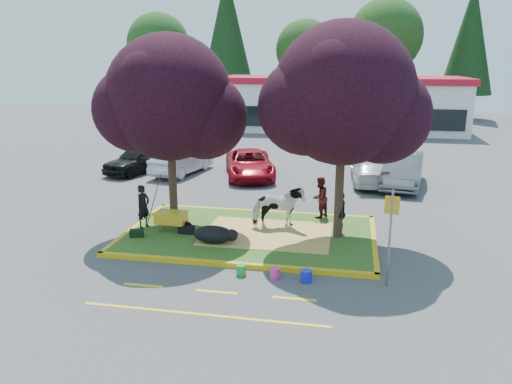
% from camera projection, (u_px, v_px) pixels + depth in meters
% --- Properties ---
extents(ground, '(90.00, 90.00, 0.00)m').
position_uv_depth(ground, '(250.00, 237.00, 16.78)').
color(ground, '#424244').
rests_on(ground, ground).
extents(median_island, '(8.00, 5.00, 0.15)m').
position_uv_depth(median_island, '(250.00, 235.00, 16.76)').
color(median_island, '#30551A').
rests_on(median_island, ground).
extents(curb_near, '(8.30, 0.16, 0.15)m').
position_uv_depth(curb_near, '(232.00, 265.00, 14.31)').
color(curb_near, gold).
rests_on(curb_near, ground).
extents(curb_far, '(8.30, 0.16, 0.15)m').
position_uv_depth(curb_far, '(263.00, 212.00, 19.21)').
color(curb_far, gold).
rests_on(curb_far, ground).
extents(curb_left, '(0.16, 5.30, 0.15)m').
position_uv_depth(curb_left, '(136.00, 227.00, 17.51)').
color(curb_left, gold).
rests_on(curb_left, ground).
extents(curb_right, '(0.16, 5.30, 0.15)m').
position_uv_depth(curb_right, '(374.00, 243.00, 16.01)').
color(curb_right, gold).
rests_on(curb_right, ground).
extents(straw_bedding, '(4.20, 3.00, 0.01)m').
position_uv_depth(straw_bedding, '(267.00, 234.00, 16.63)').
color(straw_bedding, '#E3B75D').
rests_on(straw_bedding, median_island).
extents(tree_purple_left, '(5.06, 4.20, 6.51)m').
position_uv_depth(tree_purple_left, '(170.00, 104.00, 16.53)').
color(tree_purple_left, black).
rests_on(tree_purple_left, median_island).
extents(tree_purple_right, '(5.30, 4.40, 6.82)m').
position_uv_depth(tree_purple_right, '(344.00, 101.00, 15.24)').
color(tree_purple_right, black).
rests_on(tree_purple_right, median_island).
extents(fire_lane_stripe_a, '(1.10, 0.12, 0.01)m').
position_uv_depth(fire_lane_stripe_a, '(143.00, 285.00, 13.16)').
color(fire_lane_stripe_a, yellow).
rests_on(fire_lane_stripe_a, ground).
extents(fire_lane_stripe_b, '(1.10, 0.12, 0.01)m').
position_uv_depth(fire_lane_stripe_b, '(217.00, 292.00, 12.79)').
color(fire_lane_stripe_b, yellow).
rests_on(fire_lane_stripe_b, ground).
extents(fire_lane_stripe_c, '(1.10, 0.12, 0.01)m').
position_uv_depth(fire_lane_stripe_c, '(294.00, 299.00, 12.42)').
color(fire_lane_stripe_c, yellow).
rests_on(fire_lane_stripe_c, ground).
extents(fire_lane_long, '(6.00, 0.10, 0.01)m').
position_uv_depth(fire_lane_long, '(203.00, 315.00, 11.65)').
color(fire_lane_long, yellow).
rests_on(fire_lane_long, ground).
extents(retail_building, '(20.40, 8.40, 4.40)m').
position_uv_depth(retail_building, '(339.00, 103.00, 42.39)').
color(retail_building, silver).
rests_on(retail_building, ground).
extents(treeline, '(46.58, 7.80, 14.63)m').
position_uv_depth(treeline, '(337.00, 40.00, 50.25)').
color(treeline, black).
rests_on(treeline, ground).
extents(cow, '(1.92, 1.31, 1.48)m').
position_uv_depth(cow, '(278.00, 208.00, 16.99)').
color(cow, silver).
rests_on(cow, median_island).
extents(calf, '(1.30, 0.75, 0.56)m').
position_uv_depth(calf, '(213.00, 234.00, 15.75)').
color(calf, black).
rests_on(calf, median_island).
extents(handler, '(0.53, 0.64, 1.50)m').
position_uv_depth(handler, '(143.00, 206.00, 17.10)').
color(handler, black).
rests_on(handler, median_island).
extents(visitor_a, '(0.87, 0.93, 1.51)m').
position_uv_depth(visitor_a, '(320.00, 197.00, 18.20)').
color(visitor_a, '#461414').
rests_on(visitor_a, median_island).
extents(visitor_b, '(0.36, 0.86, 1.46)m').
position_uv_depth(visitor_b, '(340.00, 213.00, 16.43)').
color(visitor_b, black).
rests_on(visitor_b, median_island).
extents(wheelbarrow, '(1.81, 0.65, 0.68)m').
position_uv_depth(wheelbarrow, '(171.00, 218.00, 16.80)').
color(wheelbarrow, black).
rests_on(wheelbarrow, median_island).
extents(gear_bag_dark, '(0.52, 0.29, 0.26)m').
position_uv_depth(gear_bag_dark, '(186.00, 229.00, 16.66)').
color(gear_bag_dark, black).
rests_on(gear_bag_dark, median_island).
extents(gear_bag_green, '(0.51, 0.41, 0.24)m').
position_uv_depth(gear_bag_green, '(137.00, 233.00, 16.35)').
color(gear_bag_green, black).
rests_on(gear_bag_green, median_island).
extents(sign_post, '(0.37, 0.11, 2.64)m').
position_uv_depth(sign_post, '(391.00, 227.00, 12.74)').
color(sign_post, slate).
rests_on(sign_post, ground).
extents(bucket_green, '(0.29, 0.29, 0.29)m').
position_uv_depth(bucket_green, '(241.00, 270.00, 13.78)').
color(bucket_green, '#17972B').
rests_on(bucket_green, ground).
extents(bucket_pink, '(0.37, 0.37, 0.30)m').
position_uv_depth(bucket_pink, '(275.00, 273.00, 13.55)').
color(bucket_pink, '#CE2D7A').
rests_on(bucket_pink, ground).
extents(bucket_blue, '(0.39, 0.39, 0.33)m').
position_uv_depth(bucket_blue, '(306.00, 276.00, 13.34)').
color(bucket_blue, '#181FC1').
rests_on(bucket_blue, ground).
extents(car_black, '(2.96, 4.41, 1.40)m').
position_uv_depth(car_black, '(138.00, 159.00, 26.21)').
color(car_black, black).
rests_on(car_black, ground).
extents(car_silver, '(2.31, 4.51, 1.42)m').
position_uv_depth(car_silver, '(182.00, 160.00, 25.93)').
color(car_silver, '#ADAFB6').
rests_on(car_silver, ground).
extents(car_red, '(3.54, 5.33, 1.36)m').
position_uv_depth(car_red, '(250.00, 164.00, 25.18)').
color(car_red, '#9F0D19').
rests_on(car_red, ground).
extents(car_white, '(1.85, 4.18, 1.19)m').
position_uv_depth(car_white, '(370.00, 172.00, 23.71)').
color(car_white, silver).
rests_on(car_white, ground).
extents(car_grey, '(2.39, 4.99, 1.58)m').
position_uv_depth(car_grey, '(403.00, 170.00, 23.34)').
color(car_grey, '#5B5D63').
rests_on(car_grey, ground).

